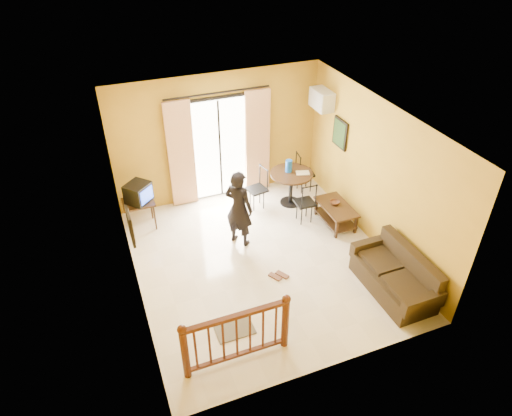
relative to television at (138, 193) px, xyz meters
name	(u,v)px	position (x,y,z in m)	size (l,w,h in m)	color
ground	(262,261)	(1.87, -1.89, -0.81)	(5.00, 5.00, 0.00)	beige
room_shell	(263,183)	(1.87, -1.89, 0.89)	(5.00, 5.00, 5.00)	white
balcony_door	(220,148)	(1.87, 0.54, 0.37)	(2.25, 0.14, 2.46)	black
tv_table	(139,205)	(-0.03, 0.00, -0.28)	(0.61, 0.51, 0.61)	black
television	(138,193)	(0.00, 0.00, 0.00)	(0.60, 0.60, 0.40)	black
picture_left	(131,226)	(-0.35, -2.09, 0.74)	(0.05, 0.42, 0.52)	black
dining_table	(291,179)	(3.17, -0.31, -0.21)	(0.92, 0.92, 0.76)	black
water_jug	(289,166)	(3.14, -0.24, 0.09)	(0.14, 0.14, 0.27)	#134DB6
serving_tray	(303,173)	(3.39, -0.41, -0.04)	(0.28, 0.18, 0.02)	silver
dining_chairs	(288,205)	(3.09, -0.38, -0.81)	(1.72, 1.51, 0.95)	black
air_conditioner	(321,99)	(3.96, 0.06, 1.34)	(0.31, 0.60, 0.40)	silver
botanical_print	(340,133)	(4.08, -0.59, 0.84)	(0.05, 0.50, 0.60)	black
coffee_table	(336,212)	(3.72, -1.34, -0.52)	(0.54, 0.98, 0.43)	black
bowl	(335,203)	(3.72, -1.26, -0.35)	(0.20, 0.20, 0.06)	#512D1C
sofa	(396,276)	(3.72, -3.40, -0.52)	(0.78, 1.65, 0.79)	black
standing_person	(239,208)	(1.67, -1.19, -0.02)	(0.58, 0.38, 1.58)	black
stair_balustrade	(237,334)	(0.72, -3.79, -0.25)	(1.63, 0.13, 1.04)	#471E0F
doormat	(235,329)	(0.86, -3.25, -0.80)	(0.60, 0.40, 0.02)	#5C5749
sandals	(279,276)	(1.99, -2.39, -0.80)	(0.35, 0.27, 0.03)	#512D1C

